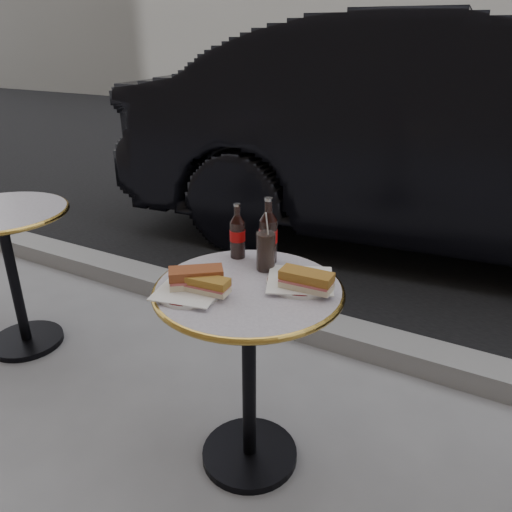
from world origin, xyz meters
The scene contains 14 objects.
ground centered at (0.00, 0.00, 0.00)m, with size 80.00×80.00×0.00m, color gray.
asphalt_road centered at (0.00, 5.00, 0.00)m, with size 40.00×8.00×0.00m, color black.
curb centered at (0.00, 0.90, 0.05)m, with size 40.00×0.20×0.12m, color gray.
bistro_table centered at (0.00, 0.00, 0.37)m, with size 0.62×0.62×0.73m, color #BAB2C4, non-canonical shape.
bistro_table_second centered at (-1.40, 0.10, 0.37)m, with size 0.62×0.62×0.73m, color #BAB2C4, non-canonical shape.
plate_left centered at (-0.14, -0.14, 0.74)m, with size 0.20×0.20×0.01m, color white.
plate_right centered at (0.14, 0.10, 0.74)m, with size 0.22×0.22×0.01m, color white.
sandwich_left_a centered at (-0.13, -0.10, 0.77)m, with size 0.17×0.08×0.06m, color brown.
sandwich_left_b centered at (-0.08, -0.12, 0.77)m, with size 0.14×0.06×0.05m, color #A47229.
sandwich_right centered at (0.18, 0.05, 0.77)m, with size 0.16×0.08×0.06m, color #9F6A28.
cola_bottle_left centered at (-0.15, 0.18, 0.83)m, with size 0.06×0.06×0.20m, color black, non-canonical shape.
cola_bottle_right centered at (-0.04, 0.20, 0.85)m, with size 0.07×0.07×0.24m, color black, non-canonical shape.
cola_glass centered at (-0.01, 0.14, 0.80)m, with size 0.07×0.07×0.14m, color black.
parked_car centered at (0.30, 2.61, 0.81)m, with size 4.91×1.71×1.62m, color black.
Camera 1 is at (0.72, -1.24, 1.47)m, focal length 35.00 mm.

